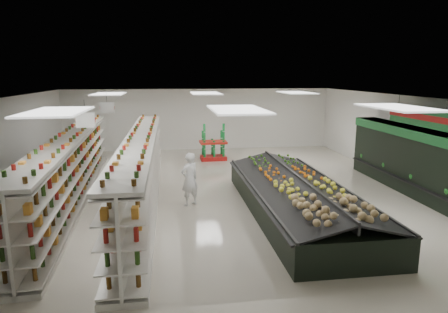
{
  "coord_description": "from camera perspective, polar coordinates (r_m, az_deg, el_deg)",
  "views": [
    {
      "loc": [
        -1.58,
        -13.08,
        3.97
      ],
      "look_at": [
        0.28,
        0.32,
        1.16
      ],
      "focal_mm": 32.0,
      "sensor_mm": 36.0,
      "label": 1
    }
  ],
  "objects": [
    {
      "name": "floor",
      "position": [
        13.76,
        -0.99,
        -5.03
      ],
      "size": [
        16.0,
        16.0,
        0.0
      ],
      "primitive_type": "plane",
      "color": "beige",
      "rests_on": "ground"
    },
    {
      "name": "ceiling",
      "position": [
        13.2,
        -1.04,
        8.39
      ],
      "size": [
        14.0,
        16.0,
        0.02
      ],
      "primitive_type": "cube",
      "color": "white",
      "rests_on": "wall_back"
    },
    {
      "name": "wall_back",
      "position": [
        21.28,
        -3.62,
        5.31
      ],
      "size": [
        14.0,
        0.02,
        3.2
      ],
      "primitive_type": "cube",
      "color": "white",
      "rests_on": "floor"
    },
    {
      "name": "wall_front",
      "position": [
        5.83,
        8.72,
        -12.39
      ],
      "size": [
        14.0,
        0.02,
        3.2
      ],
      "primitive_type": "cube",
      "color": "white",
      "rests_on": "floor"
    },
    {
      "name": "wall_right",
      "position": [
        15.82,
        25.06,
        2.01
      ],
      "size": [
        0.02,
        16.0,
        3.2
      ],
      "primitive_type": "cube",
      "color": "white",
      "rests_on": "floor"
    },
    {
      "name": "produce_wall_case",
      "position": [
        14.4,
        26.56,
        -0.44
      ],
      "size": [
        0.93,
        8.0,
        2.2
      ],
      "color": "black",
      "rests_on": "floor"
    },
    {
      "name": "aisle_sign_near",
      "position": [
        11.37,
        -19.2,
        4.94
      ],
      "size": [
        0.52,
        0.06,
        0.75
      ],
      "color": "white",
      "rests_on": "ceiling"
    },
    {
      "name": "aisle_sign_far",
      "position": [
        15.3,
        -16.35,
        6.7
      ],
      "size": [
        0.52,
        0.06,
        0.75
      ],
      "color": "white",
      "rests_on": "ceiling"
    },
    {
      "name": "hortifruti_banner",
      "position": [
        14.04,
        26.12,
        5.15
      ],
      "size": [
        0.12,
        3.2,
        0.95
      ],
      "color": "#1B682D",
      "rests_on": "ceiling"
    },
    {
      "name": "gondola_left",
      "position": [
        13.48,
        -20.97,
        -2.0
      ],
      "size": [
        1.51,
        11.95,
        2.07
      ],
      "rotation": [
        0.0,
        0.0,
        0.05
      ],
      "color": "silver",
      "rests_on": "floor"
    },
    {
      "name": "gondola_center",
      "position": [
        12.74,
        -11.6,
        -2.18
      ],
      "size": [
        0.93,
        12.04,
        2.09
      ],
      "rotation": [
        0.0,
        0.0,
        -0.0
      ],
      "color": "silver",
      "rests_on": "floor"
    },
    {
      "name": "produce_island",
      "position": [
        11.73,
        10.4,
        -5.59
      ],
      "size": [
        2.79,
        7.6,
        1.13
      ],
      "rotation": [
        0.0,
        0.0,
        0.0
      ],
      "color": "black",
      "rests_on": "floor"
    },
    {
      "name": "soda_endcap",
      "position": [
        18.65,
        -1.56,
        1.84
      ],
      "size": [
        1.26,
        0.88,
        1.58
      ],
      "rotation": [
        0.0,
        0.0,
        0.03
      ],
      "color": "#B31614",
      "rests_on": "floor"
    },
    {
      "name": "shopper_main",
      "position": [
        12.2,
        -4.93,
        -3.25
      ],
      "size": [
        0.72,
        0.66,
        1.65
      ],
      "primitive_type": "imported",
      "rotation": [
        0.0,
        0.0,
        3.71
      ],
      "color": "silver",
      "rests_on": "floor"
    },
    {
      "name": "shopper_background",
      "position": [
        17.14,
        -12.89,
        0.7
      ],
      "size": [
        0.5,
        0.77,
        1.56
      ],
      "primitive_type": "imported",
      "rotation": [
        0.0,
        0.0,
        1.61
      ],
      "color": "#93855A",
      "rests_on": "floor"
    }
  ]
}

